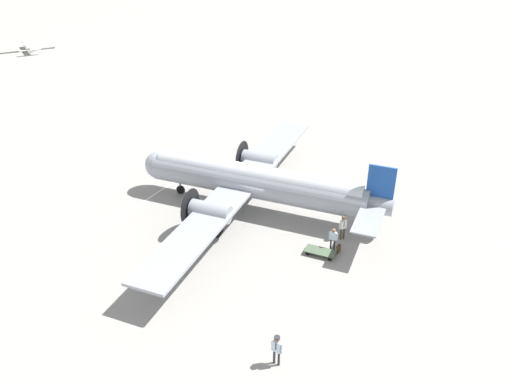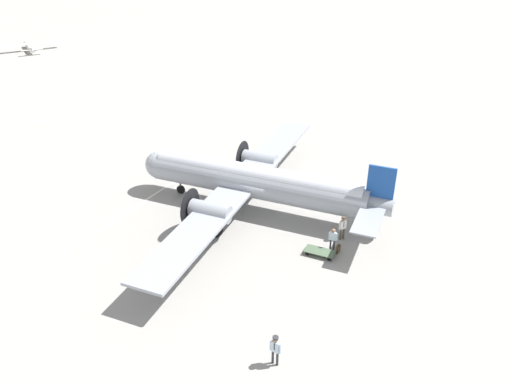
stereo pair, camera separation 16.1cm
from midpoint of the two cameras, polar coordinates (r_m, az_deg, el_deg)
name	(u,v)px [view 1 (the left image)]	position (r m, az deg, el deg)	size (l,w,h in m)	color
ground_plane	(256,209)	(38.49, -0.12, -1.96)	(300.00, 300.00, 0.00)	gray
apron_line_eastwest	(170,184)	(42.71, -9.85, 0.91)	(120.00, 0.16, 0.01)	silver
apron_line_northsouth	(281,186)	(41.73, 2.77, 0.64)	(0.16, 120.00, 0.01)	silver
airliner_main	(252,181)	(37.45, -0.62, 1.26)	(26.91, 19.68, 5.31)	#9399A3
crew_foreground	(277,347)	(25.74, 2.21, -17.30)	(0.31, 0.63, 1.84)	#2D2D33
passenger_boarding	(343,225)	(34.94, 9.80, -3.73)	(0.52, 0.42, 1.81)	#473D2D
ramp_agent	(333,237)	(33.79, 8.68, -5.08)	(0.27, 0.56, 1.68)	#2D2D33
suitcase_near_door	(338,249)	(34.05, 9.26, -6.42)	(0.48, 0.19, 0.55)	#47331E
baggage_cart	(321,251)	(33.61, 7.25, -6.75)	(1.16, 2.11, 0.56)	#4C6047
light_aircraft_distant	(27,46)	(95.36, -24.76, 14.90)	(9.39, 7.42, 1.98)	white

